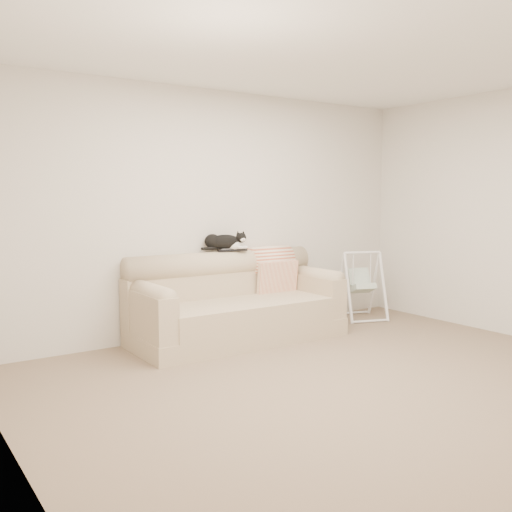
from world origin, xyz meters
The scene contains 8 objects.
ground_plane centered at (0.00, 0.00, 0.00)m, with size 5.00×5.00×0.00m, color brown.
room_shell centered at (0.00, 0.00, 1.53)m, with size 5.04×4.04×2.60m.
sofa centered at (-0.02, 1.62, 0.35)m, with size 2.20×0.93×0.90m.
remote_a centered at (0.01, 1.84, 0.91)m, with size 0.18×0.06×0.03m.
remote_b centered at (0.16, 1.81, 0.91)m, with size 0.17×0.12×0.02m.
tuxedo_cat centered at (0.01, 1.87, 1.00)m, with size 0.53×0.28×0.21m.
throw_blanket centered at (0.59, 1.84, 0.72)m, with size 0.51×0.38×0.58m.
baby_swing centered at (1.79, 1.61, 0.41)m, with size 0.64×0.67×0.83m.
Camera 1 is at (-3.11, -3.33, 1.49)m, focal length 40.00 mm.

